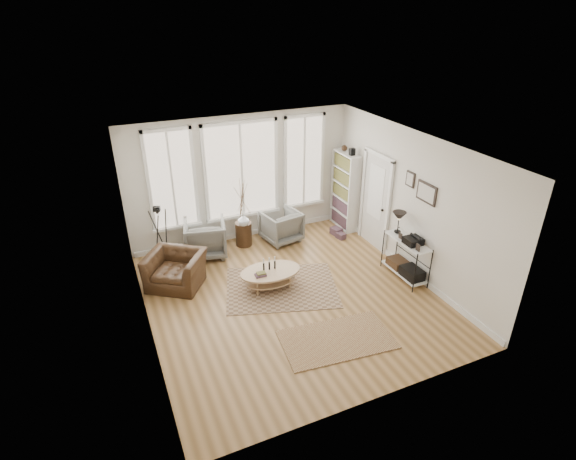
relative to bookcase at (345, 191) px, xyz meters
name	(u,v)px	position (x,y,z in m)	size (l,w,h in m)	color
room	(292,229)	(-2.42, -2.20, 0.47)	(5.50, 5.54, 2.90)	#A57B49
bay_window	(242,172)	(-2.44, 0.49, 0.65)	(4.14, 0.12, 2.24)	tan
door	(376,199)	(0.13, -1.08, 0.17)	(0.09, 1.06, 2.22)	silver
bookcase	(345,191)	(0.00, 0.00, 0.00)	(0.31, 0.85, 2.06)	white
low_shelf	(406,255)	(-0.06, -2.52, -0.44)	(0.38, 1.08, 1.30)	white
wall_art	(422,189)	(0.14, -2.49, 0.92)	(0.04, 0.88, 0.44)	black
rug_main	(281,287)	(-2.49, -1.88, -0.95)	(2.14, 1.60, 0.01)	brown
rug_runner	(337,339)	(-2.25, -3.67, -0.94)	(1.84, 1.02, 0.01)	brown
coffee_table	(270,274)	(-2.68, -1.78, -0.66)	(1.22, 0.80, 0.55)	tan
armchair_left	(205,238)	(-3.49, 0.00, -0.55)	(0.87, 0.90, 0.81)	slate
armchair_right	(281,226)	(-1.72, -0.06, -0.58)	(0.80, 0.82, 0.75)	slate
side_table	(243,215)	(-2.59, 0.09, -0.20)	(0.37, 0.37, 1.57)	#3A2415
vase	(243,220)	(-2.62, -0.04, -0.26)	(0.26, 0.26, 0.27)	silver
accent_chair	(176,270)	(-4.34, -0.93, -0.62)	(1.05, 0.91, 0.68)	#3A2415
tripod_camera	(161,240)	(-4.44, -0.15, -0.31)	(0.49, 0.49, 1.39)	black
book_stack_near	(336,231)	(-0.39, -0.32, -0.87)	(0.20, 0.26, 0.17)	maroon
book_stack_far	(341,236)	(-0.39, -0.55, -0.89)	(0.17, 0.21, 0.14)	maroon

